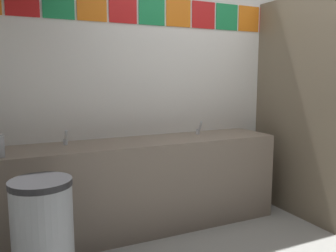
# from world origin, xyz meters

# --- Properties ---
(wall_back) EXTENTS (4.31, 0.09, 2.83)m
(wall_back) POSITION_xyz_m (0.00, 1.45, 1.42)
(wall_back) COLOR white
(wall_back) RESTS_ON ground_plane
(vanity_counter) EXTENTS (2.62, 0.55, 0.83)m
(vanity_counter) POSITION_xyz_m (-0.80, 1.14, 0.43)
(vanity_counter) COLOR gray
(vanity_counter) RESTS_ON ground_plane
(faucet_left) EXTENTS (0.04, 0.10, 0.14)m
(faucet_left) POSITION_xyz_m (-1.45, 1.23, 0.89)
(faucet_left) COLOR silver
(faucet_left) RESTS_ON vanity_counter
(faucet_right) EXTENTS (0.04, 0.10, 0.14)m
(faucet_right) POSITION_xyz_m (-0.14, 1.23, 0.89)
(faucet_right) COLOR silver
(faucet_right) RESTS_ON vanity_counter
(toilet) EXTENTS (0.39, 0.49, 0.74)m
(toilet) POSITION_xyz_m (1.24, 0.97, 0.30)
(toilet) COLOR white
(toilet) RESTS_ON ground_plane
(trash_bin) EXTENTS (0.38, 0.38, 0.79)m
(trash_bin) POSITION_xyz_m (-1.74, 0.43, 0.39)
(trash_bin) COLOR #999EA3
(trash_bin) RESTS_ON ground_plane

